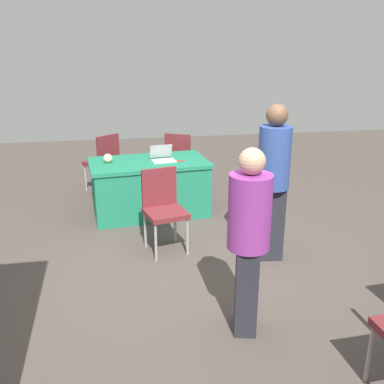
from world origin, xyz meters
name	(u,v)px	position (x,y,z in m)	size (l,w,h in m)	color
ground_plane	(214,280)	(0.00, 0.00, 0.00)	(14.40, 14.40, 0.00)	#4C423D
table_foreground	(149,187)	(0.49, -2.02, 0.38)	(1.70, 1.08, 0.76)	#1E7A56
chair_near_front	(163,205)	(0.42, -0.83, 0.55)	(0.53, 0.53, 0.95)	#9E9993
chair_tucked_right	(180,158)	(-0.09, -2.94, 0.55)	(0.59, 0.59, 0.96)	#9E9993
chair_by_pillar	(104,159)	(1.12, -3.08, 0.54)	(0.62, 0.62, 0.95)	#9E9993
person_presenter	(249,235)	(-0.08, 0.82, 0.87)	(0.41, 0.41, 1.57)	#26262D
person_attendee_standing	(273,176)	(-0.71, -0.38, 0.97)	(0.38, 0.38, 1.73)	#26262D
laptop_silver	(163,158)	(0.29, -2.01, 0.80)	(0.36, 0.33, 0.21)	silver
yarn_ball	(108,158)	(1.04, -2.03, 0.82)	(0.12, 0.12, 0.12)	beige
scissors_red	(178,161)	(0.09, -1.93, 0.76)	(0.18, 0.04, 0.01)	red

